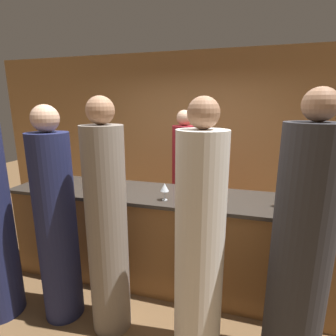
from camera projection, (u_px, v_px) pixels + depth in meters
name	position (u px, v px, depth m)	size (l,w,h in m)	color
ground_plane	(166.00, 279.00, 2.95)	(14.00, 14.00, 0.00)	brown
back_wall	(199.00, 136.00, 4.58)	(8.00, 0.06, 2.80)	#A37547
bar_counter	(165.00, 238.00, 2.84)	(3.40, 0.71, 1.02)	brown
bartender	(183.00, 184.00, 3.57)	(0.31, 0.31, 1.86)	maroon
guest_0	(300.00, 254.00, 1.76)	(0.39, 0.39, 2.02)	#2D2D33
guest_2	(199.00, 248.00, 1.87)	(0.35, 0.35, 1.97)	silver
guest_3	(107.00, 228.00, 2.15)	(0.33, 0.33, 1.98)	gray
guest_4	(56.00, 225.00, 2.28)	(0.34, 0.34, 1.92)	#1E234C
wine_bottle_0	(287.00, 194.00, 2.33)	(0.07, 0.07, 0.31)	black
wine_glass_0	(302.00, 205.00, 2.09)	(0.06, 0.06, 0.16)	silver
wine_glass_1	(165.00, 188.00, 2.50)	(0.08, 0.08, 0.17)	silver
wine_glass_2	(313.00, 200.00, 2.20)	(0.06, 0.06, 0.16)	silver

